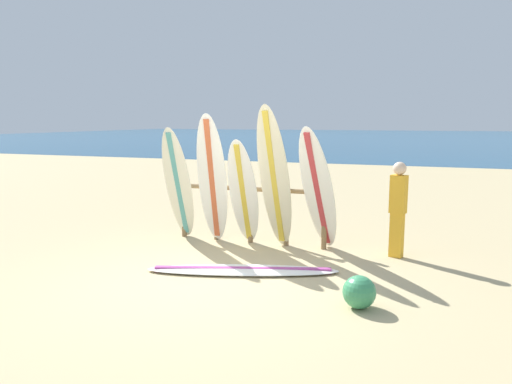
{
  "coord_description": "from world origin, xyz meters",
  "views": [
    {
      "loc": [
        2.71,
        -5.62,
        2.19
      ],
      "look_at": [
        -0.14,
        2.44,
        0.88
      ],
      "focal_mm": 33.06,
      "sensor_mm": 36.0,
      "label": 1
    }
  ],
  "objects": [
    {
      "name": "surfboard_leaning_left",
      "position": [
        -0.72,
        1.78,
        1.15
      ],
      "size": [
        0.63,
        0.84,
        2.31
      ],
      "color": "white",
      "rests_on": "ground"
    },
    {
      "name": "surfboard_rack",
      "position": [
        -0.14,
        2.14,
        0.68
      ],
      "size": [
        2.77,
        0.09,
        1.12
      ],
      "color": "olive",
      "rests_on": "ground"
    },
    {
      "name": "surfboard_leaning_far_left",
      "position": [
        -1.38,
        1.77,
        1.04
      ],
      "size": [
        0.6,
        0.99,
        2.08
      ],
      "color": "silver",
      "rests_on": "ground"
    },
    {
      "name": "beach_ball",
      "position": [
        2.09,
        -0.26,
        0.2
      ],
      "size": [
        0.39,
        0.39,
        0.39
      ],
      "primitive_type": "sphere",
      "color": "#388C59",
      "rests_on": "ground"
    },
    {
      "name": "surfboard_leaning_center_left",
      "position": [
        -0.12,
        1.75,
        0.95
      ],
      "size": [
        0.58,
        0.98,
        1.9
      ],
      "color": "white",
      "rests_on": "ground"
    },
    {
      "name": "surfboard_lying_on_sand",
      "position": [
        0.33,
        0.51,
        0.04
      ],
      "size": [
        2.8,
        1.31,
        0.08
      ],
      "color": "white",
      "rests_on": "ground"
    },
    {
      "name": "surfboard_leaning_center",
      "position": [
        0.42,
        1.75,
        1.22
      ],
      "size": [
        0.63,
        0.91,
        2.44
      ],
      "color": "beige",
      "rests_on": "ground"
    },
    {
      "name": "ocean_water",
      "position": [
        0.0,
        58.0,
        0.0
      ],
      "size": [
        120.0,
        80.0,
        0.01
      ],
      "primitive_type": "cube",
      "color": "navy",
      "rests_on": "ground"
    },
    {
      "name": "beachgoer_standing",
      "position": [
        2.38,
        2.06,
        0.85
      ],
      "size": [
        0.28,
        0.23,
        1.54
      ],
      "color": "gold",
      "rests_on": "ground"
    },
    {
      "name": "ground_plane",
      "position": [
        0.0,
        0.0,
        0.0
      ],
      "size": [
        120.0,
        120.0,
        0.0
      ],
      "primitive_type": "plane",
      "color": "tan"
    },
    {
      "name": "surfboard_leaning_center_right",
      "position": [
        1.14,
        1.83,
        1.05
      ],
      "size": [
        0.73,
        1.15,
        2.11
      ],
      "color": "white",
      "rests_on": "ground"
    }
  ]
}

